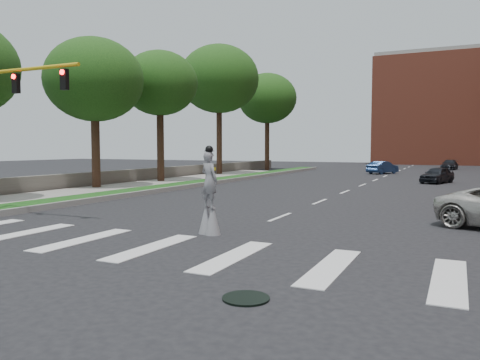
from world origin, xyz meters
TOP-DOWN VIEW (x-y plane):
  - ground_plane at (0.00, 0.00)m, footprint 160.00×160.00m
  - grass_median at (-11.50, 20.00)m, footprint 2.00×60.00m
  - median_curb at (-10.45, 20.00)m, footprint 0.20×60.00m
  - sidewalk_left at (-14.50, 10.00)m, footprint 4.00×60.00m
  - stone_wall at (-17.00, 22.00)m, footprint 0.50×56.00m
  - manhole at (3.00, -2.00)m, footprint 0.90×0.90m
  - building_backdrop at (6.00, 78.00)m, footprint 26.00×14.00m
  - traffic_signal at (-9.78, 3.00)m, footprint 5.30×0.23m
  - stilt_performer at (-0.81, 3.50)m, footprint 0.82×0.66m
  - car_near at (5.01, 30.46)m, footprint 2.76×4.16m
  - car_mid at (-0.88, 42.31)m, footprint 3.03×4.33m
  - car_far at (5.49, 55.88)m, footprint 2.17×4.46m
  - tree_2 at (-15.48, 14.43)m, footprint 6.50×6.50m
  - tree_3 at (-14.96, 21.17)m, footprint 5.98×5.98m
  - tree_4 at (-15.34, 31.95)m, footprint 7.96×7.96m
  - tree_5 at (-15.01, 44.08)m, footprint 7.21×7.21m

SIDE VIEW (x-z plane):
  - ground_plane at x=0.00m, z-range 0.00..0.00m
  - manhole at x=3.00m, z-range 0.00..0.04m
  - sidewalk_left at x=-14.50m, z-range 0.00..0.18m
  - grass_median at x=-11.50m, z-range 0.00..0.25m
  - median_curb at x=-10.45m, z-range 0.00..0.28m
  - stone_wall at x=-17.00m, z-range 0.00..1.10m
  - car_far at x=5.49m, z-range 0.00..1.25m
  - car_near at x=5.01m, z-range 0.00..1.32m
  - car_mid at x=-0.88m, z-range 0.00..1.35m
  - stilt_performer at x=-0.81m, z-range -0.27..2.63m
  - traffic_signal at x=-9.78m, z-range 1.05..7.25m
  - tree_2 at x=-15.48m, z-range 2.24..12.33m
  - tree_3 at x=-14.96m, z-range 2.62..13.06m
  - tree_5 at x=-15.01m, z-range 2.86..14.79m
  - building_backdrop at x=6.00m, z-range 0.00..18.00m
  - tree_4 at x=-15.34m, z-range 3.10..16.14m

